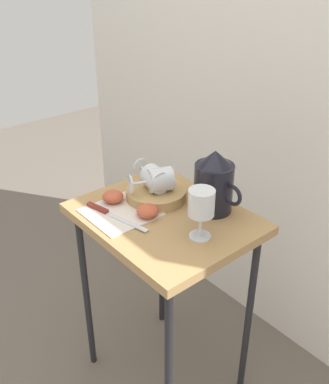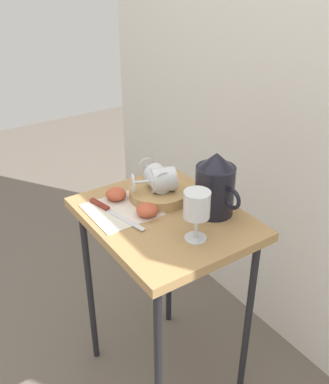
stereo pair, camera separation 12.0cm
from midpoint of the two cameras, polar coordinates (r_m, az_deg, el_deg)
The scene contains 12 objects.
ground_plane at distance 1.87m, azimuth 1.99°, elevation -22.40°, with size 6.00×6.00×0.00m, color #665B51.
curtain_drape at distance 1.61m, azimuth 18.75°, elevation 12.35°, with size 2.40×0.03×2.08m, color silver.
table at distance 1.42m, azimuth 2.44°, elevation -5.81°, with size 0.54×0.44×0.73m.
linen_napkin at distance 1.39m, azimuth -3.08°, elevation -2.40°, with size 0.20×0.20×0.00m, color silver.
basket_tray at distance 1.45m, azimuth 1.70°, elevation -0.23°, with size 0.20×0.20×0.04m, color tan.
pitcher at distance 1.36m, azimuth 9.05°, elevation 0.30°, with size 0.17×0.12×0.20m.
wine_glass_upright at distance 1.22m, azimuth 7.16°, elevation -1.98°, with size 0.08×0.08×0.15m.
wine_glass_tipped_near at distance 1.43m, azimuth 1.60°, elevation 1.78°, with size 0.15×0.09×0.08m.
wine_glass_tipped_far at distance 1.42m, azimuth 2.11°, elevation 1.55°, with size 0.12×0.16×0.08m.
apple_half_left at distance 1.44m, azimuth -3.92°, elevation -0.31°, with size 0.07×0.07×0.04m, color #C15133.
apple_half_right at distance 1.35m, azimuth 0.29°, elevation -2.38°, with size 0.07×0.07×0.04m, color #C15133.
knife at distance 1.39m, azimuth -4.80°, elevation -2.34°, with size 0.24×0.07×0.01m.
Camera 2 is at (0.97, -0.66, 1.46)m, focal length 41.35 mm.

